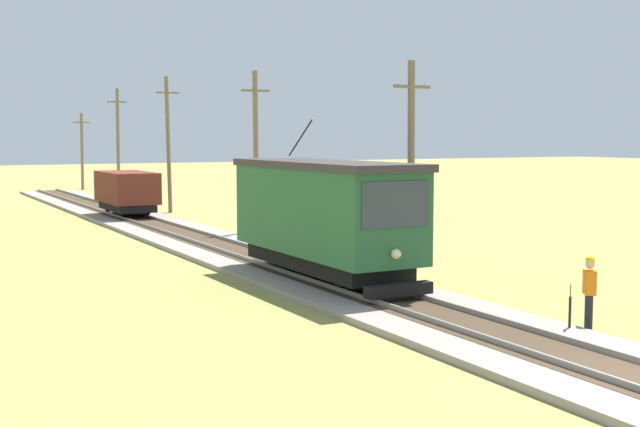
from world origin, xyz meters
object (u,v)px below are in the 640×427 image
Objects in this scene: red_tram at (324,214)px; freight_car at (127,191)px; utility_pole_horizon at (82,151)px; utility_pole_near_tram at (411,166)px; utility_pole_distant at (118,143)px; utility_pole_mid at (256,151)px; track_worker at (589,289)px; utility_pole_far at (168,143)px; trackside_signal_marker at (570,307)px.

red_tram reaches higher than freight_car.
utility_pole_horizon reaches higher than freight_car.
utility_pole_near_tram is 0.87× the size of utility_pole_distant.
utility_pole_distant is at bearing 90.00° from utility_pole_mid.
freight_car is (-0.00, 23.02, -0.64)m from red_tram.
red_tram is at bearing -104.64° from utility_pole_mid.
utility_pole_distant is at bearing 77.14° from freight_car.
track_worker is (-0.78, -21.23, -2.91)m from utility_pole_mid.
utility_pole_near_tram is at bearing -90.00° from utility_pole_horizon.
utility_pole_far is (3.35, 25.92, 1.99)m from red_tram.
utility_pole_mid reaches higher than utility_pole_horizon.
utility_pole_near_tram is 12.65m from utility_pole_mid.
track_worker is at bearing -90.97° from utility_pole_distant.
red_tram is 8.86m from track_worker.
freight_car is 0.69× the size of utility_pole_mid.
track_worker is at bearing -72.94° from red_tram.
trackside_signal_marker is at bearing -94.10° from utility_pole_mid.
trackside_signal_marker is at bearing -99.96° from utility_pole_near_tram.
utility_pole_mid is 21.44m from track_worker.
utility_pole_far is 11.81m from utility_pole_distant.
utility_pole_distant is (0.00, 37.54, 0.50)m from utility_pole_near_tram.
utility_pole_near_tram is 25.73m from utility_pole_far.
utility_pole_far is 4.58× the size of track_worker.
utility_pole_distant is (3.35, 37.72, 1.92)m from red_tram.
track_worker is (-0.78, -58.22, -2.40)m from utility_pole_horizon.
red_tram is at bearing -97.37° from utility_pole_far.
utility_pole_horizon is at bearing 90.00° from utility_pole_distant.
utility_pole_mid is at bearing 75.36° from red_tram.
utility_pole_near_tram is at bearing -81.64° from freight_car.
freight_car is at bearing -97.14° from utility_pole_horizon.
trackside_signal_marker is (-1.53, -58.36, -2.72)m from utility_pole_horizon.
trackside_signal_marker is (1.82, -8.54, -1.53)m from red_tram.
utility_pole_mid is at bearing -71.75° from freight_car.
utility_pole_mid is 1.15× the size of utility_pole_horizon.
utility_pole_distant is at bearing -90.00° from utility_pole_horizon.
utility_pole_near_tram is 9.01m from track_worker.
red_tram is 1.05× the size of utility_pole_far.
trackside_signal_marker is at bearing -77.96° from red_tram.
utility_pole_near_tram is 1.07× the size of utility_pole_horizon.
utility_pole_far is (0.00, 25.73, 0.57)m from utility_pole_near_tram.
utility_pole_distant is at bearing 90.00° from utility_pole_near_tram.
track_worker is at bearing 11.17° from trackside_signal_marker.
utility_pole_horizon is 58.45m from trackside_signal_marker.
utility_pole_far is at bearing -90.00° from utility_pole_distant.
utility_pole_horizon reaches higher than red_tram.
utility_pole_mid is at bearing -90.00° from utility_pole_far.
utility_pole_far is 6.93× the size of trackside_signal_marker.
utility_pole_mid reaches higher than freight_car.
track_worker is at bearing -91.30° from utility_pole_far.
freight_car is at bearing 98.36° from utility_pole_near_tram.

